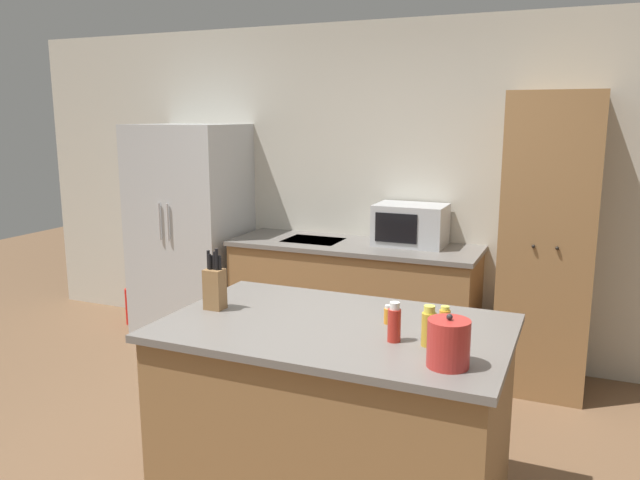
% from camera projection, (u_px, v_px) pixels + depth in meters
% --- Properties ---
extents(wall_back, '(7.20, 0.06, 2.60)m').
position_uv_depth(wall_back, '(409.00, 191.00, 4.89)').
color(wall_back, beige).
rests_on(wall_back, ground_plane).
extents(refrigerator, '(0.87, 0.73, 1.81)m').
position_uv_depth(refrigerator, '(191.00, 232.00, 5.32)').
color(refrigerator, '#B7BABC').
rests_on(refrigerator, ground_plane).
extents(back_counter, '(1.93, 0.67, 0.92)m').
position_uv_depth(back_counter, '(353.00, 300.00, 4.87)').
color(back_counter, olive).
rests_on(back_counter, ground_plane).
extents(pantry_cabinet, '(0.60, 0.62, 2.04)m').
position_uv_depth(pantry_cabinet, '(548.00, 245.00, 4.24)').
color(pantry_cabinet, olive).
rests_on(pantry_cabinet, ground_plane).
extents(kitchen_island, '(1.58, 1.00, 0.94)m').
position_uv_depth(kitchen_island, '(335.00, 417.00, 2.97)').
color(kitchen_island, olive).
rests_on(kitchen_island, ground_plane).
extents(microwave, '(0.52, 0.37, 0.31)m').
position_uv_depth(microwave, '(411.00, 225.00, 4.70)').
color(microwave, '#B2B5B7').
rests_on(microwave, back_counter).
extents(knife_block, '(0.09, 0.08, 0.31)m').
position_uv_depth(knife_block, '(215.00, 287.00, 3.08)').
color(knife_block, olive).
rests_on(knife_block, kitchen_island).
extents(spice_bottle_tall_dark, '(0.04, 0.04, 0.09)m').
position_uv_depth(spice_bottle_tall_dark, '(388.00, 315.00, 2.88)').
color(spice_bottle_tall_dark, orange).
rests_on(spice_bottle_tall_dark, kitchen_island).
extents(spice_bottle_short_red, '(0.06, 0.06, 0.17)m').
position_uv_depth(spice_bottle_short_red, '(394.00, 323.00, 2.64)').
color(spice_bottle_short_red, '#B2281E').
rests_on(spice_bottle_short_red, kitchen_island).
extents(spice_bottle_amber_oil, '(0.05, 0.05, 0.11)m').
position_uv_depth(spice_bottle_amber_oil, '(445.00, 318.00, 2.81)').
color(spice_bottle_amber_oil, orange).
rests_on(spice_bottle_amber_oil, kitchen_island).
extents(spice_bottle_green_herb, '(0.06, 0.06, 0.17)m').
position_uv_depth(spice_bottle_green_herb, '(429.00, 327.00, 2.59)').
color(spice_bottle_green_herb, gold).
rests_on(spice_bottle_green_herb, kitchen_island).
extents(kettle, '(0.16, 0.16, 0.21)m').
position_uv_depth(kettle, '(448.00, 343.00, 2.37)').
color(kettle, '#B72D28').
rests_on(kettle, kitchen_island).
extents(fire_extinguisher, '(0.11, 0.11, 0.39)m').
position_uv_depth(fire_extinguisher, '(131.00, 305.00, 5.71)').
color(fire_extinguisher, red).
rests_on(fire_extinguisher, ground_plane).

